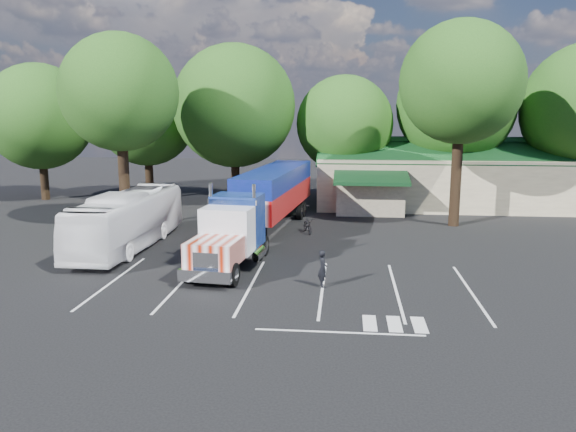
# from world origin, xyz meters

# --- Properties ---
(ground) EXTENTS (120.00, 120.00, 0.00)m
(ground) POSITION_xyz_m (0.00, 0.00, 0.00)
(ground) COLOR black
(ground) RESTS_ON ground
(event_hall) EXTENTS (24.20, 14.12, 5.55)m
(event_hall) POSITION_xyz_m (13.74, 17.81, 2.21)
(event_hall) COLOR beige
(event_hall) RESTS_ON ground
(tree_row_a) EXTENTS (9.00, 9.00, 11.68)m
(tree_row_a) POSITION_xyz_m (-22.00, 16.50, 7.16)
(tree_row_a) COLOR black
(tree_row_a) RESTS_ON ground
(tree_row_b) EXTENTS (8.40, 8.40, 11.35)m
(tree_row_b) POSITION_xyz_m (-13.00, 17.80, 7.13)
(tree_row_b) COLOR black
(tree_row_b) RESTS_ON ground
(tree_row_c) EXTENTS (10.00, 10.00, 13.05)m
(tree_row_c) POSITION_xyz_m (-5.00, 16.20, 8.04)
(tree_row_c) COLOR black
(tree_row_c) RESTS_ON ground
(tree_row_d) EXTENTS (8.00, 8.00, 10.60)m
(tree_row_d) POSITION_xyz_m (4.00, 17.50, 6.58)
(tree_row_d) COLOR black
(tree_row_d) RESTS_ON ground
(tree_row_e) EXTENTS (9.60, 9.60, 12.90)m
(tree_row_e) POSITION_xyz_m (13.00, 18.00, 8.09)
(tree_row_e) COLOR black
(tree_row_e) RESTS_ON ground
(tree_near_left) EXTENTS (7.60, 7.60, 12.65)m
(tree_near_left) POSITION_xyz_m (-10.50, 6.00, 8.81)
(tree_near_left) COLOR black
(tree_near_left) RESTS_ON ground
(tree_near_right) EXTENTS (8.00, 8.00, 13.50)m
(tree_near_right) POSITION_xyz_m (11.50, 8.50, 9.46)
(tree_near_right) COLOR black
(tree_near_right) RESTS_ON ground
(semi_truck) EXTENTS (4.67, 20.02, 4.16)m
(semi_truck) POSITION_xyz_m (-0.71, 3.87, 2.35)
(semi_truck) COLOR black
(semi_truck) RESTS_ON ground
(woman) EXTENTS (0.54, 0.69, 1.67)m
(woman) POSITION_xyz_m (3.19, -5.83, 0.83)
(woman) COLOR black
(woman) RESTS_ON ground
(bicycle) EXTENTS (1.18, 1.97, 0.98)m
(bicycle) POSITION_xyz_m (1.80, 5.26, 0.49)
(bicycle) COLOR black
(bicycle) RESTS_ON ground
(tour_bus) EXTENTS (2.92, 11.49, 3.18)m
(tour_bus) POSITION_xyz_m (-8.10, 0.37, 1.59)
(tour_bus) COLOR white
(tour_bus) RESTS_ON ground
(silver_sedan) EXTENTS (4.70, 2.47, 1.47)m
(silver_sedan) POSITION_xyz_m (9.19, 14.00, 0.74)
(silver_sedan) COLOR #9FA2A7
(silver_sedan) RESTS_ON ground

